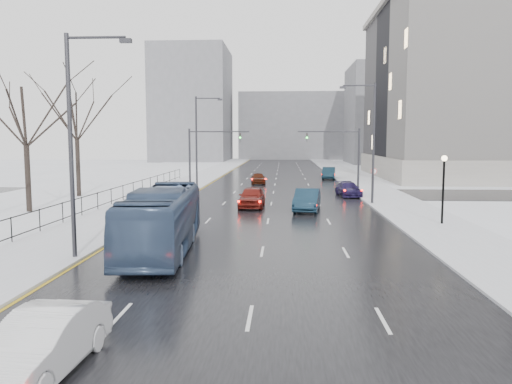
% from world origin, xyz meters
% --- Properties ---
extents(road, '(16.00, 150.00, 0.04)m').
position_xyz_m(road, '(0.00, 60.00, 0.02)').
color(road, black).
rests_on(road, ground).
extents(cross_road, '(130.00, 10.00, 0.04)m').
position_xyz_m(cross_road, '(0.00, 48.00, 0.02)').
color(cross_road, black).
rests_on(cross_road, ground).
extents(sidewalk_left, '(5.00, 150.00, 0.16)m').
position_xyz_m(sidewalk_left, '(-10.50, 60.00, 0.08)').
color(sidewalk_left, silver).
rests_on(sidewalk_left, ground).
extents(sidewalk_right, '(5.00, 150.00, 0.16)m').
position_xyz_m(sidewalk_right, '(10.50, 60.00, 0.08)').
color(sidewalk_right, silver).
rests_on(sidewalk_right, ground).
extents(park_strip, '(14.00, 150.00, 0.12)m').
position_xyz_m(park_strip, '(-20.00, 60.00, 0.06)').
color(park_strip, white).
rests_on(park_strip, ground).
extents(tree_park_d, '(8.75, 8.75, 12.50)m').
position_xyz_m(tree_park_d, '(-17.80, 34.00, 0.00)').
color(tree_park_d, black).
rests_on(tree_park_d, ground).
extents(tree_park_e, '(9.45, 9.45, 13.50)m').
position_xyz_m(tree_park_e, '(-18.20, 44.00, 0.00)').
color(tree_park_e, black).
rests_on(tree_park_e, ground).
extents(iron_fence, '(0.06, 70.00, 1.30)m').
position_xyz_m(iron_fence, '(-13.00, 30.00, 0.91)').
color(iron_fence, black).
rests_on(iron_fence, sidewalk_left).
extents(streetlight_r_mid, '(2.95, 0.25, 10.00)m').
position_xyz_m(streetlight_r_mid, '(8.17, 40.00, 5.62)').
color(streetlight_r_mid, '#2D2D33').
rests_on(streetlight_r_mid, ground).
extents(streetlight_l_near, '(2.95, 0.25, 10.00)m').
position_xyz_m(streetlight_l_near, '(-8.17, 20.00, 5.62)').
color(streetlight_l_near, '#2D2D33').
rests_on(streetlight_l_near, ground).
extents(streetlight_l_far, '(2.95, 0.25, 10.00)m').
position_xyz_m(streetlight_l_far, '(-8.17, 52.00, 5.62)').
color(streetlight_l_far, '#2D2D33').
rests_on(streetlight_l_far, ground).
extents(lamppost_r_mid, '(0.36, 0.36, 4.28)m').
position_xyz_m(lamppost_r_mid, '(11.00, 30.00, 2.94)').
color(lamppost_r_mid, black).
rests_on(lamppost_r_mid, sidewalk_right).
extents(mast_signal_right, '(6.10, 0.33, 6.50)m').
position_xyz_m(mast_signal_right, '(7.33, 48.00, 4.11)').
color(mast_signal_right, '#2D2D33').
rests_on(mast_signal_right, ground).
extents(mast_signal_left, '(6.10, 0.33, 6.50)m').
position_xyz_m(mast_signal_left, '(-7.33, 48.00, 4.11)').
color(mast_signal_left, '#2D2D33').
rests_on(mast_signal_left, ground).
extents(no_uturn_sign, '(0.60, 0.06, 2.70)m').
position_xyz_m(no_uturn_sign, '(9.20, 44.00, 2.30)').
color(no_uturn_sign, '#2D2D33').
rests_on(no_uturn_sign, sidewalk_right).
extents(bldg_far_right, '(24.00, 20.00, 22.00)m').
position_xyz_m(bldg_far_right, '(28.00, 115.00, 11.00)').
color(bldg_far_right, slate).
rests_on(bldg_far_right, ground).
extents(bldg_far_left, '(18.00, 22.00, 28.00)m').
position_xyz_m(bldg_far_left, '(-22.00, 125.00, 14.00)').
color(bldg_far_left, slate).
rests_on(bldg_far_left, ground).
extents(bldg_far_center, '(30.00, 18.00, 18.00)m').
position_xyz_m(bldg_far_center, '(4.00, 140.00, 9.00)').
color(bldg_far_center, slate).
rests_on(bldg_far_center, ground).
extents(sedan_left_near, '(1.78, 4.51, 1.46)m').
position_xyz_m(sedan_left_near, '(-4.50, 9.09, 0.77)').
color(sedan_left_near, white).
rests_on(sedan_left_near, road).
extents(bus, '(3.45, 11.24, 3.08)m').
position_xyz_m(bus, '(-4.80, 21.80, 1.58)').
color(bus, '#374B6C').
rests_on(bus, road).
extents(sedan_center_near, '(2.06, 4.89, 1.65)m').
position_xyz_m(sedan_center_near, '(-1.50, 37.72, 0.87)').
color(sedan_center_near, maroon).
rests_on(sedan_center_near, road).
extents(sedan_right_near, '(2.41, 5.27, 1.67)m').
position_xyz_m(sedan_right_near, '(2.80, 35.95, 0.88)').
color(sedan_right_near, '#152C3F').
rests_on(sedan_right_near, road).
extents(sedan_right_far, '(2.36, 4.76, 1.33)m').
position_xyz_m(sedan_right_far, '(7.20, 45.98, 0.70)').
color(sedan_right_far, '#1E1643').
rests_on(sedan_right_far, road).
extents(sedan_center_far, '(2.03, 4.25, 1.40)m').
position_xyz_m(sedan_center_far, '(-2.05, 58.64, 0.74)').
color(sedan_center_far, '#40170A').
rests_on(sedan_center_far, road).
extents(sedan_right_distant, '(2.28, 5.03, 1.60)m').
position_xyz_m(sedan_right_distant, '(7.20, 66.86, 0.84)').
color(sedan_right_distant, '#122937').
rests_on(sedan_right_distant, road).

